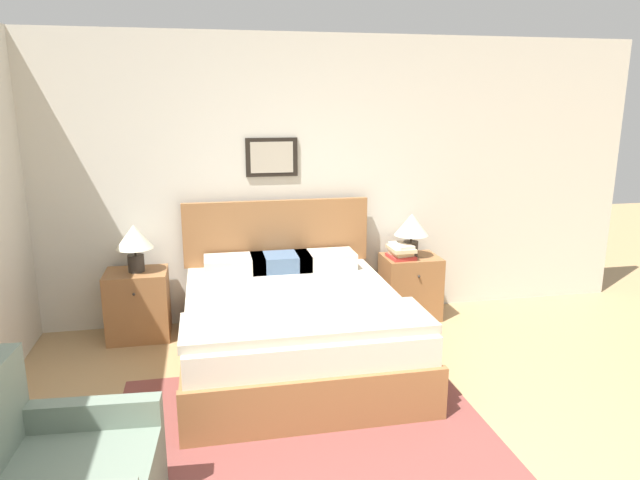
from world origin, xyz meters
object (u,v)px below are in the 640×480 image
(nightstand_by_door, at_px, (410,287))
(nightstand_near_window, at_px, (138,305))
(bed, at_px, (293,325))
(table_lamp_by_door, at_px, (411,228))
(table_lamp_near_window, at_px, (134,240))

(nightstand_by_door, bearing_deg, nightstand_near_window, 180.00)
(bed, relative_size, table_lamp_by_door, 4.90)
(table_lamp_near_window, height_order, table_lamp_by_door, same)
(table_lamp_near_window, distance_m, table_lamp_by_door, 2.47)
(table_lamp_near_window, xyz_separation_m, table_lamp_by_door, (2.47, 0.00, 0.00))
(table_lamp_near_window, bearing_deg, table_lamp_by_door, 0.00)
(bed, xyz_separation_m, nightstand_near_window, (-1.24, 0.77, -0.01))
(bed, relative_size, nightstand_by_door, 3.33)
(bed, xyz_separation_m, nightstand_by_door, (1.24, 0.77, -0.01))
(nightstand_near_window, height_order, nightstand_by_door, same)
(bed, distance_m, table_lamp_near_window, 1.56)
(nightstand_near_window, bearing_deg, table_lamp_near_window, 15.94)
(bed, height_order, nightstand_by_door, bed)
(nightstand_by_door, bearing_deg, bed, -148.34)
(nightstand_by_door, bearing_deg, table_lamp_near_window, 179.93)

